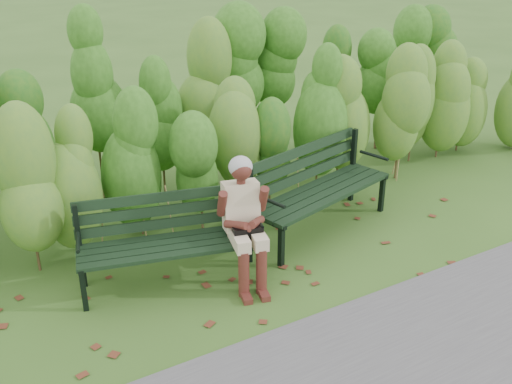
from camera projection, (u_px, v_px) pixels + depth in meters
ground at (272, 267)px, 6.44m from camera, size 80.00×80.00×0.00m
hedge_band at (194, 111)px, 7.39m from camera, size 11.04×1.67×2.42m
leaf_litter at (230, 285)px, 6.12m from camera, size 6.01×2.23×0.01m
bench_left at (169, 234)px, 6.00m from camera, size 1.92×1.03×0.91m
bench_right at (315, 183)px, 7.06m from camera, size 2.08×1.14×0.99m
seated_woman at (244, 214)px, 5.94m from camera, size 0.55×0.80×1.31m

